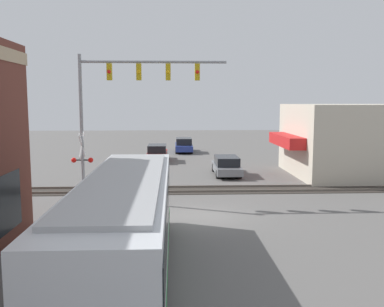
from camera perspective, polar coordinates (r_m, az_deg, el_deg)
name	(u,v)px	position (r m, az deg, el deg)	size (l,w,h in m)	color
ground_plane	(202,216)	(20.61, 1.28, -8.36)	(120.00, 120.00, 0.00)	#605E5B
shop_building	(351,140)	(33.56, 20.42, 1.70)	(8.68, 9.78, 5.22)	beige
city_bus	(126,222)	(13.41, -8.82, -9.02)	(12.33, 2.59, 3.22)	silver
traffic_signal_gantry	(126,91)	(23.98, -8.77, 8.28)	(0.42, 8.11, 7.99)	gray
crossing_signal	(82,160)	(23.78, -14.41, -0.86)	(1.41, 1.18, 3.81)	gray
rail_track_near	(195,190)	(26.43, 0.41, -4.85)	(2.60, 60.00, 0.15)	#332D28
parked_car_grey	(226,166)	(31.77, 4.61, -1.69)	(4.86, 1.82, 1.41)	slate
parked_car_red	(157,153)	(39.19, -4.66, 0.02)	(4.80, 1.82, 1.51)	#B21E19
parked_car_blue	(184,146)	(45.77, -1.10, 1.07)	(4.72, 1.82, 1.54)	navy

